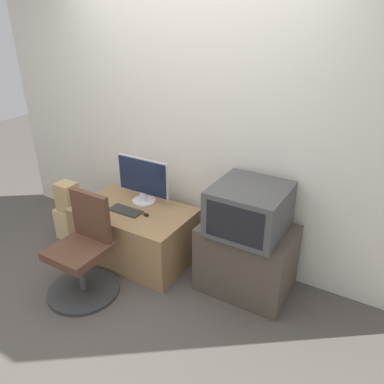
# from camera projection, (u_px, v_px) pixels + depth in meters

# --- Properties ---
(ground_plane) EXTENTS (12.00, 12.00, 0.00)m
(ground_plane) POSITION_uv_depth(u_px,v_px,m) (100.00, 328.00, 2.81)
(ground_plane) COLOR #4C4742
(wall_back) EXTENTS (4.40, 0.05, 2.60)m
(wall_back) POSITION_uv_depth(u_px,v_px,m) (191.00, 119.00, 3.27)
(wall_back) COLOR silver
(wall_back) RESTS_ON ground_plane
(desk) EXTENTS (1.07, 0.66, 0.52)m
(desk) POSITION_uv_depth(u_px,v_px,m) (135.00, 233.00, 3.53)
(desk) COLOR #937047
(desk) RESTS_ON ground_plane
(side_stand) EXTENTS (0.74, 0.52, 0.59)m
(side_stand) POSITION_uv_depth(u_px,v_px,m) (246.00, 258.00, 3.11)
(side_stand) COLOR #4C4238
(side_stand) RESTS_ON ground_plane
(main_monitor) EXTENTS (0.55, 0.22, 0.44)m
(main_monitor) POSITION_uv_depth(u_px,v_px,m) (143.00, 180.00, 3.45)
(main_monitor) COLOR silver
(main_monitor) RESTS_ON desk
(keyboard) EXTENTS (0.31, 0.13, 0.01)m
(keyboard) POSITION_uv_depth(u_px,v_px,m) (125.00, 211.00, 3.38)
(keyboard) COLOR #2D2D2D
(keyboard) RESTS_ON desk
(mouse) EXTENTS (0.06, 0.04, 0.03)m
(mouse) POSITION_uv_depth(u_px,v_px,m) (146.00, 215.00, 3.30)
(mouse) COLOR black
(mouse) RESTS_ON desk
(crt_tv) EXTENTS (0.55, 0.56, 0.37)m
(crt_tv) POSITION_uv_depth(u_px,v_px,m) (249.00, 209.00, 2.87)
(crt_tv) COLOR #474747
(crt_tv) RESTS_ON side_stand
(office_chair) EXTENTS (0.60, 0.60, 0.86)m
(office_chair) POSITION_uv_depth(u_px,v_px,m) (83.00, 257.00, 3.07)
(office_chair) COLOR #333333
(office_chair) RESTS_ON ground_plane
(cardboard_box_lower) EXTENTS (0.32, 0.18, 0.33)m
(cardboard_box_lower) POSITION_uv_depth(u_px,v_px,m) (72.00, 224.00, 3.86)
(cardboard_box_lower) COLOR #D1B27F
(cardboard_box_lower) RESTS_ON ground_plane
(cardboard_box_upper) EXTENTS (0.19, 0.16, 0.30)m
(cardboard_box_upper) POSITION_uv_depth(u_px,v_px,m) (67.00, 197.00, 3.72)
(cardboard_box_upper) COLOR tan
(cardboard_box_upper) RESTS_ON cardboard_box_lower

